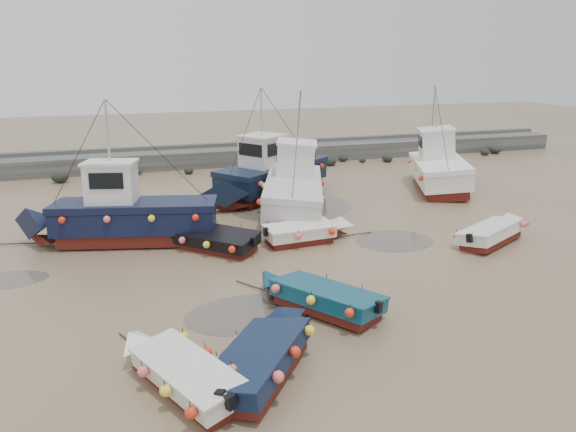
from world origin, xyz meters
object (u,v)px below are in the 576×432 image
object	(u,v)px
dinghy_2	(317,294)
cabin_boat_2	(266,174)
dinghy_0	(182,367)
dinghy_4	(206,236)
cabin_boat_0	(121,214)
dinghy_3	(496,230)
person	(137,234)
cabin_boat_1	(292,187)
cabin_boat_3	(440,166)
dinghy_5	(307,230)
dinghy_1	(266,354)

from	to	relation	value
dinghy_2	cabin_boat_2	distance (m)	14.99
dinghy_0	dinghy_4	xyz separation A→B (m)	(2.26, 10.19, -0.01)
cabin_boat_0	cabin_boat_2	xyz separation A→B (m)	(8.19, 5.99, -0.02)
dinghy_2	cabin_boat_0	world-z (taller)	cabin_boat_0
dinghy_3	person	bearing A→B (deg)	-139.41
cabin_boat_1	cabin_boat_2	distance (m)	3.37
cabin_boat_3	person	bearing A→B (deg)	-146.34
dinghy_4	cabin_boat_2	xyz separation A→B (m)	(4.76, 7.76, 0.78)
cabin_boat_2	person	size ratio (longest dim) A/B	5.94
dinghy_2	person	distance (m)	11.28
dinghy_3	dinghy_4	size ratio (longest dim) A/B	1.11
dinghy_4	dinghy_5	bearing A→B (deg)	-52.80
cabin_boat_0	cabin_boat_3	world-z (taller)	same
dinghy_3	dinghy_5	xyz separation A→B (m)	(-8.00, 2.48, 0.02)
cabin_boat_0	dinghy_1	bearing A→B (deg)	-151.11
cabin_boat_2	dinghy_5	bearing A→B (deg)	140.47
dinghy_0	cabin_boat_3	distance (m)	24.59
dinghy_2	cabin_boat_3	distance (m)	19.00
dinghy_1	dinghy_3	world-z (taller)	same
dinghy_3	cabin_boat_0	world-z (taller)	cabin_boat_0
cabin_boat_1	cabin_boat_3	size ratio (longest dim) A/B	1.18
dinghy_0	dinghy_5	xyz separation A→B (m)	(6.63, 9.64, 0.01)
cabin_boat_2	cabin_boat_0	bearing A→B (deg)	89.32
dinghy_2	dinghy_4	bearing A→B (deg)	74.96
person	cabin_boat_0	bearing A→B (deg)	32.05
dinghy_2	cabin_boat_0	size ratio (longest dim) A/B	0.52
dinghy_3	cabin_boat_2	bearing A→B (deg)	-172.81
person	dinghy_1	bearing A→B (deg)	73.07
dinghy_2	dinghy_3	distance (m)	10.66
dinghy_4	person	distance (m)	4.07
dinghy_2	cabin_boat_1	world-z (taller)	cabin_boat_1
cabin_boat_0	dinghy_5	bearing A→B (deg)	-93.33
cabin_boat_2	dinghy_3	bearing A→B (deg)	178.35
cabin_boat_0	dinghy_4	bearing A→B (deg)	-104.13
dinghy_3	dinghy_0	bearing A→B (deg)	-91.96
dinghy_0	cabin_boat_2	world-z (taller)	cabin_boat_2
dinghy_0	cabin_boat_2	xyz separation A→B (m)	(7.02, 17.95, 0.77)
cabin_boat_3	cabin_boat_0	bearing A→B (deg)	-143.47
dinghy_0	dinghy_4	world-z (taller)	same
cabin_boat_0	cabin_boat_1	world-z (taller)	same
dinghy_4	cabin_boat_3	distance (m)	16.95
dinghy_5	cabin_boat_3	distance (m)	13.36
dinghy_1	dinghy_3	bearing A→B (deg)	66.80
cabin_boat_1	cabin_boat_0	bearing A→B (deg)	-143.98
cabin_boat_1	cabin_boat_3	xyz separation A→B (m)	(10.25, 2.36, 0.06)
dinghy_0	cabin_boat_1	world-z (taller)	cabin_boat_1
dinghy_4	cabin_boat_2	distance (m)	9.14
cabin_boat_1	person	bearing A→B (deg)	-150.31
dinghy_3	dinghy_2	bearing A→B (deg)	-95.93
dinghy_5	cabin_boat_0	distance (m)	8.18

